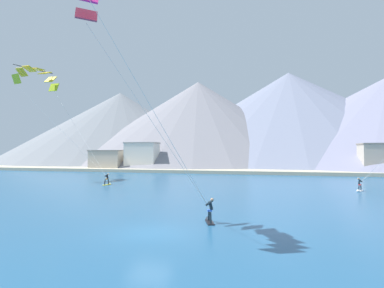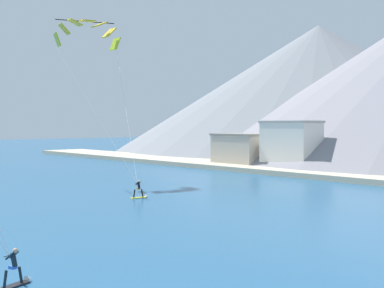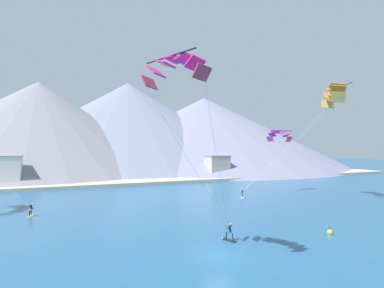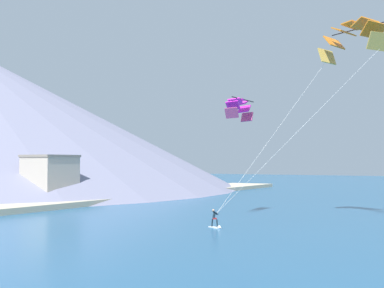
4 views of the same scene
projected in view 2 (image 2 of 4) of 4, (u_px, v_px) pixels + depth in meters
kitesurfer_near_trail at (17, 274)px, 22.16m from camera, size 0.96×1.77×1.70m
kitesurfer_mid_center at (141, 192)px, 48.34m from camera, size 0.70×1.78×1.74m
parafoil_kite_mid_center at (87, 31)px, 61.14m from camera, size 16.64×7.68×17.32m
shore_building_harbour_front at (291, 146)px, 75.24m from camera, size 8.26×4.65×7.16m
shore_building_promenade_mid at (242, 150)px, 82.14m from camera, size 8.66×5.66×5.21m
mountain_peak_east_shoulder at (318, 88)px, 130.96m from camera, size 99.59×99.59×30.84m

